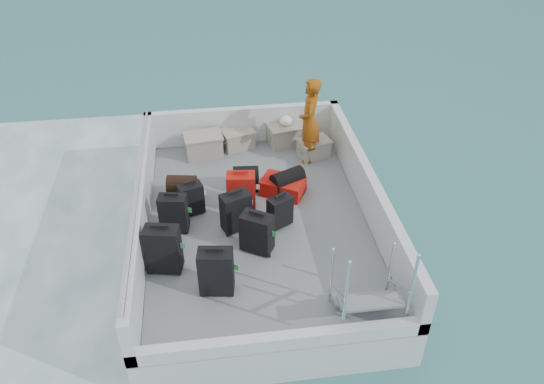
{
  "coord_description": "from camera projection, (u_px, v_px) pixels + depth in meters",
  "views": [
    {
      "loc": [
        -0.65,
        -6.4,
        5.79
      ],
      "look_at": [
        0.24,
        0.16,
        1.0
      ],
      "focal_mm": 35.0,
      "sensor_mm": 36.0,
      "label": 1
    }
  ],
  "objects": [
    {
      "name": "duffel_0",
      "position": [
        182.0,
        190.0,
        8.6
      ],
      "size": [
        0.51,
        0.37,
        0.32
      ],
      "primitive_type": null,
      "rotation": [
        0.0,
        0.0,
        -0.17
      ],
      "color": "black",
      "rests_on": "deck"
    },
    {
      "name": "crate_2",
      "position": [
        286.0,
        135.0,
        9.98
      ],
      "size": [
        0.7,
        0.55,
        0.38
      ],
      "primitive_type": "cube",
      "rotation": [
        0.0,
        0.0,
        0.21
      ],
      "color": "#9D9789",
      "rests_on": "deck"
    },
    {
      "name": "suitcase_3",
      "position": [
        216.0,
        272.0,
        6.81
      ],
      "size": [
        0.48,
        0.32,
        0.68
      ],
      "primitive_type": "cube",
      "rotation": [
        0.0,
        0.0,
        -0.14
      ],
      "color": "black",
      "rests_on": "deck"
    },
    {
      "name": "suitcase_4",
      "position": [
        236.0,
        212.0,
        7.87
      ],
      "size": [
        0.49,
        0.39,
        0.63
      ],
      "primitive_type": "cube",
      "rotation": [
        0.0,
        0.0,
        0.37
      ],
      "color": "black",
      "rests_on": "deck"
    },
    {
      "name": "duffel_2",
      "position": [
        288.0,
        184.0,
        8.73
      ],
      "size": [
        0.62,
        0.5,
        0.32
      ],
      "primitive_type": null,
      "rotation": [
        0.0,
        0.0,
        0.44
      ],
      "color": "black",
      "rests_on": "deck"
    },
    {
      "name": "suitcase_1",
      "position": [
        174.0,
        214.0,
        7.85
      ],
      "size": [
        0.44,
        0.3,
        0.61
      ],
      "primitive_type": "cube",
      "rotation": [
        0.0,
        0.0,
        -0.17
      ],
      "color": "black",
      "rests_on": "deck"
    },
    {
      "name": "crate_0",
      "position": [
        204.0,
        146.0,
        9.66
      ],
      "size": [
        0.69,
        0.52,
        0.39
      ],
      "primitive_type": "cube",
      "rotation": [
        0.0,
        0.0,
        0.12
      ],
      "color": "#9D9789",
      "rests_on": "deck"
    },
    {
      "name": "suitcase_8",
      "position": [
        283.0,
        186.0,
        8.72
      ],
      "size": [
        0.82,
        0.73,
        0.27
      ],
      "primitive_type": "cube",
      "rotation": [
        0.0,
        0.0,
        1.06
      ],
      "color": "#B8180E",
      "rests_on": "deck"
    },
    {
      "name": "ferry_hull",
      "position": [
        258.0,
        235.0,
        8.42
      ],
      "size": [
        3.6,
        5.0,
        0.6
      ],
      "primitive_type": "cube",
      "color": "silver",
      "rests_on": "ground"
    },
    {
      "name": "duffel_1",
      "position": [
        246.0,
        180.0,
        8.82
      ],
      "size": [
        0.44,
        0.33,
        0.32
      ],
      "primitive_type": null,
      "rotation": [
        0.0,
        0.0,
        -0.08
      ],
      "color": "black",
      "rests_on": "deck"
    },
    {
      "name": "suitcase_7",
      "position": [
        280.0,
        212.0,
        7.96
      ],
      "size": [
        0.42,
        0.36,
        0.51
      ],
      "primitive_type": "cube",
      "rotation": [
        0.0,
        0.0,
        0.51
      ],
      "color": "black",
      "rests_on": "deck"
    },
    {
      "name": "crate_1",
      "position": [
        238.0,
        140.0,
        9.89
      ],
      "size": [
        0.63,
        0.51,
        0.33
      ],
      "primitive_type": "cube",
      "rotation": [
        0.0,
        0.0,
        0.28
      ],
      "color": "#9D9789",
      "rests_on": "deck"
    },
    {
      "name": "ground",
      "position": [
        259.0,
        249.0,
        8.6
      ],
      "size": [
        160.0,
        160.0,
        0.0
      ],
      "primitive_type": "plane",
      "color": "#184F55",
      "rests_on": "ground"
    },
    {
      "name": "suitcase_0",
      "position": [
        163.0,
        250.0,
        7.13
      ],
      "size": [
        0.51,
        0.35,
        0.72
      ],
      "primitive_type": "cube",
      "rotation": [
        0.0,
        0.0,
        -0.2
      ],
      "color": "black",
      "rests_on": "deck"
    },
    {
      "name": "crate_3",
      "position": [
        314.0,
        149.0,
        9.63
      ],
      "size": [
        0.61,
        0.5,
        0.32
      ],
      "primitive_type": "cube",
      "rotation": [
        0.0,
        0.0,
        0.29
      ],
      "color": "#9D9789",
      "rests_on": "deck"
    },
    {
      "name": "suitcase_5",
      "position": [
        241.0,
        191.0,
        8.32
      ],
      "size": [
        0.47,
        0.31,
        0.61
      ],
      "primitive_type": "cube",
      "rotation": [
        0.0,
        0.0,
        -0.11
      ],
      "color": "#B8180E",
      "rests_on": "deck"
    },
    {
      "name": "deck_fittings",
      "position": [
        283.0,
        211.0,
        7.8
      ],
      "size": [
        3.6,
        5.0,
        0.9
      ],
      "color": "silver",
      "rests_on": "deck"
    },
    {
      "name": "passenger",
      "position": [
        310.0,
        121.0,
        9.2
      ],
      "size": [
        0.49,
        0.64,
        1.55
      ],
      "primitive_type": "imported",
      "rotation": [
        0.0,
        0.0,
        -1.8
      ],
      "color": "#CB6513",
      "rests_on": "deck"
    },
    {
      "name": "suitcase_2",
      "position": [
        191.0,
        199.0,
        8.21
      ],
      "size": [
        0.41,
        0.32,
        0.53
      ],
      "primitive_type": "cube",
      "rotation": [
        0.0,
        0.0,
        0.32
      ],
      "color": "black",
      "rests_on": "deck"
    },
    {
      "name": "white_bag",
      "position": [
        286.0,
        122.0,
        9.81
      ],
      "size": [
        0.24,
        0.24,
        0.18
      ],
      "primitive_type": "ellipsoid",
      "color": "white",
      "rests_on": "crate_2"
    },
    {
      "name": "suitcase_6",
      "position": [
        257.0,
        233.0,
        7.49
      ],
      "size": [
        0.52,
        0.45,
        0.61
      ],
      "primitive_type": "cube",
      "rotation": [
        0.0,
        0.0,
        -0.54
      ],
      "color": "black",
      "rests_on": "deck"
    },
    {
      "name": "yellow_bag",
      "position": [
        322.0,
        140.0,
        9.99
      ],
      "size": [
        0.28,
        0.26,
        0.22
      ],
      "primitive_type": "ellipsoid",
      "color": "yellow",
      "rests_on": "deck"
    },
    {
      "name": "deck",
      "position": [
        258.0,
        220.0,
        8.24
      ],
      "size": [
        3.3,
        4.7,
        0.02
      ],
      "primitive_type": "cube",
      "color": "slate",
      "rests_on": "ferry_hull"
    }
  ]
}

